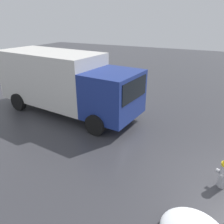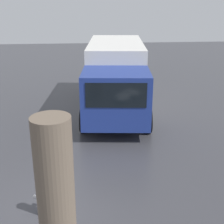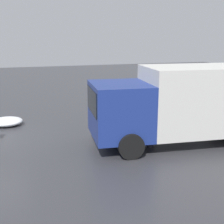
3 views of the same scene
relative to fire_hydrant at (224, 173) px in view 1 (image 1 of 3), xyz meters
The scene contains 4 objects.
ground_plane 0.47m from the fire_hydrant, 159.31° to the left, with size 60.00×60.00×0.00m, color #38383D.
fire_hydrant is the anchor object (origin of this frame).
delivery_truck 7.98m from the fire_hydrant, 18.64° to the right, with size 7.70×3.33×2.98m.
pedestrian 6.29m from the fire_hydrant, 24.90° to the right, with size 0.40×0.40×1.86m.
Camera 1 is at (0.63, 5.89, 4.54)m, focal length 35.00 mm.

